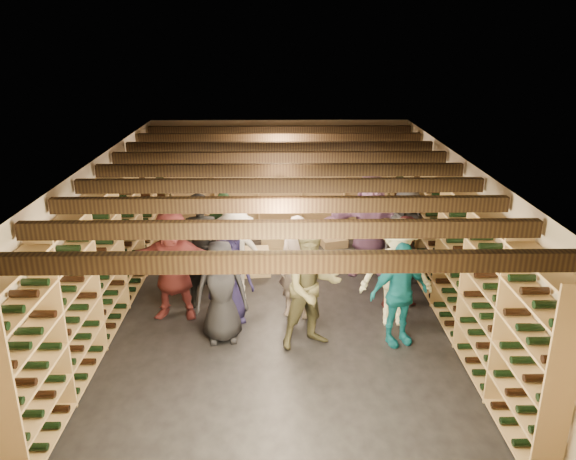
# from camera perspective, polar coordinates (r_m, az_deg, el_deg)

# --- Properties ---
(ground) EXTENTS (8.00, 8.00, 0.00)m
(ground) POSITION_cam_1_polar(r_m,az_deg,el_deg) (9.11, -0.75, -7.84)
(ground) COLOR black
(ground) RESTS_ON ground
(walls) EXTENTS (5.52, 8.02, 2.40)m
(walls) POSITION_cam_1_polar(r_m,az_deg,el_deg) (8.63, -0.78, -0.75)
(walls) COLOR #BAAA91
(walls) RESTS_ON ground
(ceiling) EXTENTS (5.50, 8.00, 0.01)m
(ceiling) POSITION_cam_1_polar(r_m,az_deg,el_deg) (8.29, -0.82, 7.05)
(ceiling) COLOR beige
(ceiling) RESTS_ON walls
(ceiling_joists) EXTENTS (5.40, 7.12, 0.18)m
(ceiling_joists) POSITION_cam_1_polar(r_m,az_deg,el_deg) (8.32, -0.82, 6.11)
(ceiling_joists) COLOR black
(ceiling_joists) RESTS_ON ground
(wine_rack_left) EXTENTS (0.32, 7.50, 2.15)m
(wine_rack_left) POSITION_cam_1_polar(r_m,az_deg,el_deg) (9.04, -17.30, -1.55)
(wine_rack_left) COLOR tan
(wine_rack_left) RESTS_ON ground
(wine_rack_right) EXTENTS (0.32, 7.50, 2.15)m
(wine_rack_right) POSITION_cam_1_polar(r_m,az_deg,el_deg) (9.04, 15.73, -1.38)
(wine_rack_right) COLOR tan
(wine_rack_right) RESTS_ON ground
(wine_rack_back) EXTENTS (4.70, 0.30, 2.15)m
(wine_rack_back) POSITION_cam_1_polar(r_m,az_deg,el_deg) (12.32, -0.82, 4.89)
(wine_rack_back) COLOR tan
(wine_rack_back) RESTS_ON ground
(crate_stack_left) EXTENTS (0.57, 0.45, 0.68)m
(crate_stack_left) POSITION_cam_1_polar(r_m,az_deg,el_deg) (10.75, -1.25, -1.45)
(crate_stack_left) COLOR tan
(crate_stack_left) RESTS_ON ground
(crate_stack_right) EXTENTS (0.52, 0.36, 0.51)m
(crate_stack_right) POSITION_cam_1_polar(r_m,az_deg,el_deg) (10.19, -3.29, -3.21)
(crate_stack_right) COLOR tan
(crate_stack_right) RESTS_ON ground
(crate_loose) EXTENTS (0.57, 0.45, 0.17)m
(crate_loose) POSITION_cam_1_polar(r_m,az_deg,el_deg) (11.58, 4.70, -1.29)
(crate_loose) COLOR tan
(crate_loose) RESTS_ON ground
(person_0) EXTENTS (0.79, 0.58, 1.50)m
(person_0) POSITION_cam_1_polar(r_m,az_deg,el_deg) (7.96, -6.80, -6.23)
(person_0) COLOR black
(person_0) RESTS_ON ground
(person_1) EXTENTS (0.73, 0.54, 1.85)m
(person_1) POSITION_cam_1_polar(r_m,az_deg,el_deg) (8.93, -8.68, -2.15)
(person_1) COLOR black
(person_1) RESTS_ON ground
(person_2) EXTENTS (1.04, 0.93, 1.76)m
(person_2) POSITION_cam_1_polar(r_m,az_deg,el_deg) (7.72, 2.46, -5.88)
(person_2) COLOR brown
(person_2) RESTS_ON ground
(person_3) EXTENTS (1.08, 0.62, 1.67)m
(person_3) POSITION_cam_1_polar(r_m,az_deg,el_deg) (8.44, 10.95, -4.27)
(person_3) COLOR #EFF0B6
(person_3) RESTS_ON ground
(person_4) EXTENTS (0.96, 0.64, 1.51)m
(person_4) POSITION_cam_1_polar(r_m,az_deg,el_deg) (7.97, 11.21, -6.37)
(person_4) COLOR #137486
(person_4) RESTS_ON ground
(person_5) EXTENTS (1.64, 0.60, 1.74)m
(person_5) POSITION_cam_1_polar(r_m,az_deg,el_deg) (8.68, -11.63, -3.40)
(person_5) COLOR brown
(person_5) RESTS_ON ground
(person_6) EXTENTS (0.86, 0.73, 1.48)m
(person_6) POSITION_cam_1_polar(r_m,az_deg,el_deg) (8.45, -6.01, -4.67)
(person_6) COLOR #1D1941
(person_6) RESTS_ON ground
(person_7) EXTENTS (0.67, 0.53, 1.61)m
(person_7) POSITION_cam_1_polar(r_m,az_deg,el_deg) (8.54, 0.96, -3.85)
(person_7) COLOR gray
(person_7) RESTS_ON ground
(person_8) EXTENTS (0.89, 0.80, 1.52)m
(person_8) POSITION_cam_1_polar(r_m,az_deg,el_deg) (9.00, 11.92, -3.29)
(person_8) COLOR #4C1B20
(person_8) RESTS_ON ground
(person_9) EXTENTS (1.08, 0.70, 1.57)m
(person_9) POSITION_cam_1_polar(r_m,az_deg,el_deg) (9.12, -5.31, -2.47)
(person_9) COLOR #BAB4AB
(person_9) RESTS_ON ground
(person_10) EXTENTS (0.98, 0.59, 1.57)m
(person_10) POSITION_cam_1_polar(r_m,az_deg,el_deg) (10.04, -6.48, -0.43)
(person_10) COLOR #254B29
(person_10) RESTS_ON ground
(person_11) EXTENTS (1.80, 0.77, 1.88)m
(person_11) POSITION_cam_1_polar(r_m,az_deg,el_deg) (10.07, 8.30, 0.48)
(person_11) COLOR #8A5A8A
(person_11) RESTS_ON ground
(person_12) EXTENTS (0.92, 0.69, 1.70)m
(person_12) POSITION_cam_1_polar(r_m,az_deg,el_deg) (9.99, 11.82, -0.44)
(person_12) COLOR #333339
(person_12) RESTS_ON ground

